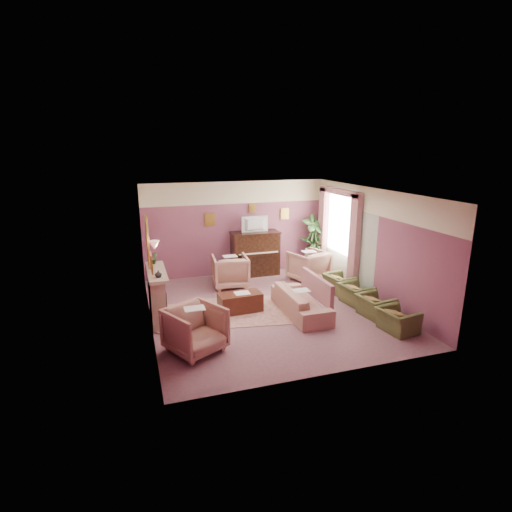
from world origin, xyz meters
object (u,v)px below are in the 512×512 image
object	(u,v)px
olive_chair_a	(398,317)
olive_chair_b	(375,303)
piano	(255,254)
olive_chair_d	(339,281)
television	(256,223)
olive_chair_c	(356,291)
floral_armchair_front	(195,327)
floral_armchair_left	(230,269)
side_table	(313,260)
floral_armchair_right	(309,264)
sofa	(301,297)
coffee_table	(240,302)

from	to	relation	value
olive_chair_a	olive_chair_b	bearing A→B (deg)	90.00
piano	olive_chair_b	distance (m)	4.17
olive_chair_d	television	bearing A→B (deg)	128.08
olive_chair_c	olive_chair_d	size ratio (longest dim) A/B	1.00
floral_armchair_front	olive_chair_b	distance (m)	4.19
olive_chair_d	floral_armchair_left	bearing A→B (deg)	152.78
side_table	olive_chair_b	bearing A→B (deg)	-93.07
olive_chair_d	olive_chair_a	bearing A→B (deg)	-90.00
piano	olive_chair_b	bearing A→B (deg)	-66.43
floral_armchair_right	side_table	size ratio (longest dim) A/B	1.40
piano	olive_chair_b	world-z (taller)	piano
olive_chair_a	olive_chair_d	distance (m)	2.46
floral_armchair_left	floral_armchair_right	xyz separation A→B (m)	(2.28, -0.20, 0.00)
television	olive_chair_b	bearing A→B (deg)	-66.16
television	floral_armchair_front	size ratio (longest dim) A/B	0.82
sofa	olive_chair_d	world-z (taller)	sofa
floral_armchair_left	olive_chair_a	xyz separation A→B (m)	(2.65, -3.82, -0.16)
sofa	olive_chair_a	size ratio (longest dim) A/B	2.59
television	coffee_table	bearing A→B (deg)	-115.19
olive_chair_c	floral_armchair_front	bearing A→B (deg)	-164.13
coffee_table	olive_chair_b	size ratio (longest dim) A/B	1.31
television	floral_armchair_right	bearing A→B (deg)	-36.61
piano	floral_armchair_right	world-z (taller)	piano
television	floral_armchair_left	world-z (taller)	television
television	floral_armchair_front	xyz separation A→B (m)	(-2.51, -4.13, -1.11)
side_table	coffee_table	bearing A→B (deg)	-141.47
olive_chair_b	floral_armchair_left	bearing A→B (deg)	131.41
coffee_table	olive_chair_c	world-z (taller)	olive_chair_c
piano	television	world-z (taller)	television
olive_chair_a	side_table	distance (m)	4.48
coffee_table	olive_chair_b	xyz separation A→B (m)	(2.86, -1.22, 0.11)
coffee_table	side_table	size ratio (longest dim) A/B	1.43
floral_armchair_left	olive_chair_c	distance (m)	3.43
floral_armchair_left	olive_chair_b	world-z (taller)	floral_armchair_left
floral_armchair_front	olive_chair_d	distance (m)	4.63
floral_armchair_right	sofa	bearing A→B (deg)	-119.08
olive_chair_c	olive_chair_a	bearing A→B (deg)	-90.00
olive_chair_b	piano	bearing A→B (deg)	113.57
coffee_table	olive_chair_a	distance (m)	3.51
coffee_table	floral_armchair_right	xyz separation A→B (m)	(2.49, 1.58, 0.27)
side_table	floral_armchair_front	bearing A→B (deg)	-137.40
floral_armchair_left	olive_chair_d	xyz separation A→B (m)	(2.65, -1.36, -0.16)
floral_armchair_left	olive_chair_b	size ratio (longest dim) A/B	1.28
olive_chair_c	olive_chair_d	world-z (taller)	same
piano	olive_chair_a	bearing A→B (deg)	-70.25
olive_chair_c	side_table	world-z (taller)	side_table
olive_chair_a	piano	bearing A→B (deg)	109.75
floral_armchair_left	olive_chair_d	distance (m)	2.98
television	olive_chair_c	distance (m)	3.61
side_table	olive_chair_c	bearing A→B (deg)	-93.96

